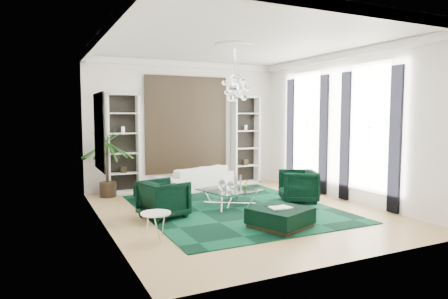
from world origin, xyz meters
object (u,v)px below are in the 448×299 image
armchair_right (298,186)px  palm (107,152)px  coffee_table (230,198)px  ottoman_side (158,192)px  side_table (156,227)px  armchair_left (164,199)px  sofa (194,178)px  ottoman_front (280,218)px

armchair_right → palm: size_ratio=0.37×
coffee_table → ottoman_side: 1.98m
armchair_right → side_table: (-4.10, -1.50, -0.16)m
armchair_left → ottoman_side: (0.40, 1.80, -0.21)m
sofa → coffee_table: 2.30m
sofa → coffee_table: (0.00, -2.30, -0.14)m
armchair_left → ottoman_side: 1.86m
side_table → ottoman_front: bearing=-5.9°
ottoman_side → side_table: bearing=-106.9°
armchair_left → armchair_right: (3.50, 0.00, 0.00)m
armchair_right → palm: (-4.20, 2.75, 0.79)m
armchair_left → coffee_table: (1.75, 0.35, -0.20)m
armchair_left → ottoman_front: armchair_left is taller
ottoman_side → sofa: bearing=32.2°
sofa → armchair_right: bearing=103.9°
armchair_right → ottoman_front: size_ratio=0.89×
ottoman_side → ottoman_front: 3.82m
armchair_left → ottoman_side: armchair_left is taller
sofa → coffee_table: size_ratio=2.00×
armchair_left → armchair_right: size_ratio=1.00×
side_table → palm: palm is taller
coffee_table → armchair_left: bearing=-168.7°
sofa → palm: palm is taller
ottoman_front → palm: size_ratio=0.42×
armchair_left → palm: (-0.70, 2.75, 0.79)m
coffee_table → ottoman_front: bearing=-88.6°
sofa → palm: (-2.45, 0.10, 0.85)m
coffee_table → ottoman_side: size_ratio=1.33×
armchair_right → coffee_table: size_ratio=0.75×
armchair_left → coffee_table: size_ratio=0.75×
ottoman_side → armchair_left: bearing=-102.5°
armchair_right → armchair_left: bearing=-65.4°
sofa → ottoman_side: bearing=12.7°
palm → ottoman_front: bearing=-60.9°
armchair_right → coffee_table: (-1.75, 0.35, -0.20)m
armchair_right → side_table: bearing=-45.3°
armchair_left → side_table: size_ratio=1.72×
side_table → armchair_left: bearing=68.2°
sofa → ottoman_side: (-1.35, -0.85, -0.15)m
sofa → side_table: sofa is taller
side_table → palm: 4.36m
ottoman_front → side_table: side_table is taller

